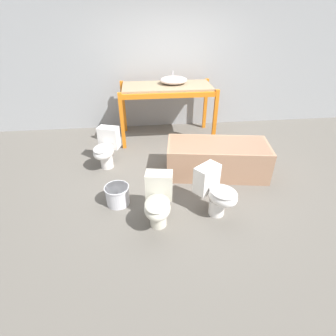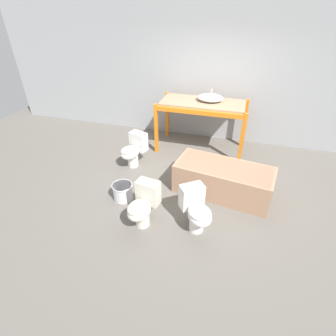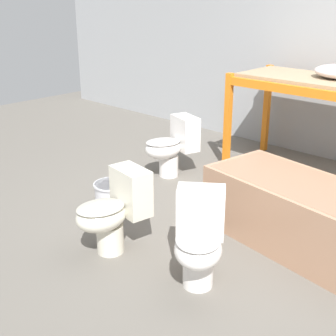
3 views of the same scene
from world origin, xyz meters
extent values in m
plane|color=#666059|center=(0.00, 0.00, 0.00)|extent=(12.00, 12.00, 0.00)
cube|color=#9EA0A3|center=(0.00, 2.07, 1.60)|extent=(10.80, 0.08, 3.20)
cube|color=orange|center=(-1.07, 0.95, 0.56)|extent=(0.07, 0.07, 1.11)
cube|color=orange|center=(0.75, 0.95, 0.56)|extent=(0.07, 0.07, 1.11)
cube|color=orange|center=(-1.07, 1.78, 0.56)|extent=(0.07, 0.07, 1.11)
cube|color=orange|center=(0.75, 1.78, 0.56)|extent=(0.07, 0.07, 1.11)
cube|color=orange|center=(-0.16, 0.95, 1.03)|extent=(1.82, 0.06, 0.09)
cube|color=orange|center=(-0.16, 1.78, 1.03)|extent=(1.82, 0.06, 0.09)
cube|color=#998466|center=(-0.16, 1.36, 1.10)|extent=(1.75, 0.77, 0.04)
ellipsoid|color=silver|center=(-0.02, 1.45, 1.19)|extent=(0.54, 0.45, 0.15)
cylinder|color=silver|center=(-0.02, 1.57, 1.30)|extent=(0.02, 0.02, 0.08)
cube|color=tan|center=(0.52, -0.15, 0.27)|extent=(1.74, 0.97, 0.55)
cube|color=#977056|center=(0.52, -0.15, 0.43)|extent=(1.65, 0.88, 0.23)
cylinder|color=silver|center=(-0.56, -1.29, 0.12)|extent=(0.22, 0.22, 0.24)
ellipsoid|color=silver|center=(-0.57, -1.37, 0.34)|extent=(0.39, 0.46, 0.23)
ellipsoid|color=#B3AF9F|center=(-0.57, -1.37, 0.41)|extent=(0.37, 0.44, 0.03)
cube|color=silver|center=(-0.53, -1.09, 0.48)|extent=(0.37, 0.25, 0.38)
cylinder|color=white|center=(-1.35, 0.24, 0.12)|extent=(0.22, 0.22, 0.24)
ellipsoid|color=white|center=(-1.38, 0.17, 0.34)|extent=(0.44, 0.49, 0.23)
ellipsoid|color=beige|center=(-1.38, 0.17, 0.41)|extent=(0.42, 0.47, 0.03)
cube|color=white|center=(-1.29, 0.44, 0.48)|extent=(0.39, 0.30, 0.38)
cylinder|color=white|center=(0.25, -1.17, 0.12)|extent=(0.22, 0.22, 0.24)
ellipsoid|color=white|center=(0.30, -1.22, 0.34)|extent=(0.51, 0.53, 0.23)
ellipsoid|color=beige|center=(0.30, -1.22, 0.41)|extent=(0.48, 0.50, 0.03)
cube|color=white|center=(0.13, -1.00, 0.48)|extent=(0.40, 0.37, 0.38)
cylinder|color=silver|center=(-1.11, -0.80, 0.14)|extent=(0.33, 0.33, 0.29)
cylinder|color=silver|center=(-1.11, -0.80, 0.28)|extent=(0.35, 0.35, 0.02)
camera|label=1|loc=(-0.71, -3.83, 2.48)|focal=28.00mm
camera|label=2|loc=(0.63, -3.99, 2.95)|focal=28.00mm
camera|label=3|loc=(2.05, -3.39, 1.99)|focal=50.00mm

